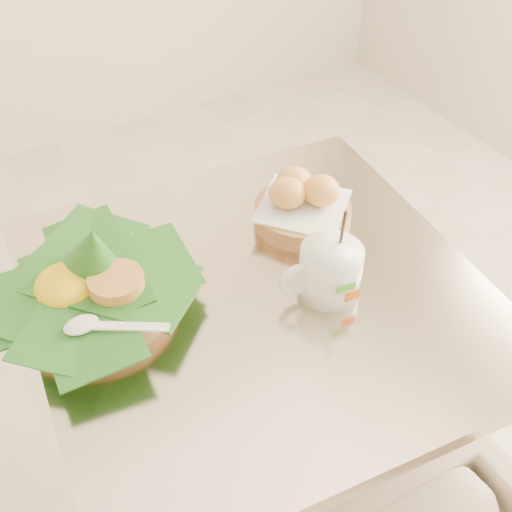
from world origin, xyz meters
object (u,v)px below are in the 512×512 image
rice_basket (91,283)px  bread_basket (302,204)px  coffee_mug (329,270)px  cafe_table (259,375)px

rice_basket → bread_basket: (0.39, 0.01, -0.01)m
coffee_mug → bread_basket: bearing=70.3°
rice_basket → coffee_mug: bearing=-25.7°
rice_basket → coffee_mug: coffee_mug is taller
cafe_table → coffee_mug: 0.29m
rice_basket → bread_basket: 0.39m
rice_basket → coffee_mug: 0.37m
bread_basket → rice_basket: bearing=-178.2°
bread_basket → cafe_table: bearing=-142.7°
rice_basket → coffee_mug: size_ratio=1.87×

